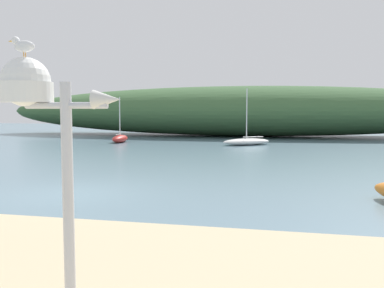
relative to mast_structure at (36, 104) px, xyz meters
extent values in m
plane|color=slate|center=(-3.92, 7.94, -2.72)|extent=(120.00, 120.00, 0.00)
ellipsoid|color=#3D6038|center=(-1.69, 38.42, -0.21)|extent=(50.60, 11.11, 5.02)
cylinder|color=silver|center=(0.35, 0.00, -1.14)|extent=(0.12, 0.12, 2.75)
cylinder|color=silver|center=(0.35, 0.00, -0.01)|extent=(0.94, 0.07, 0.07)
cylinder|color=white|center=(-0.12, 0.00, 0.13)|extent=(0.58, 0.58, 0.22)
sphere|color=white|center=(-0.12, 0.00, 0.24)|extent=(0.53, 0.53, 0.53)
cone|color=silver|center=(0.82, 0.00, 0.05)|extent=(0.30, 0.20, 0.20)
cylinder|color=orange|center=(-0.11, -0.02, 0.53)|extent=(0.01, 0.01, 0.05)
cylinder|color=orange|center=(-0.12, 0.02, 0.53)|extent=(0.01, 0.01, 0.05)
ellipsoid|color=white|center=(-0.12, 0.00, 0.61)|extent=(0.24, 0.13, 0.12)
ellipsoid|color=#9EA0A8|center=(-0.12, 0.00, 0.64)|extent=(0.22, 0.10, 0.04)
sphere|color=white|center=(-0.21, -0.01, 0.68)|extent=(0.09, 0.09, 0.09)
cone|color=gold|center=(-0.27, -0.02, 0.67)|extent=(0.05, 0.03, 0.02)
ellipsoid|color=white|center=(-0.07, 27.26, -2.47)|extent=(3.90, 3.22, 0.50)
cylinder|color=silver|center=(-0.07, 27.26, -0.43)|extent=(0.08, 0.08, 3.87)
cylinder|color=silver|center=(0.41, 27.57, -2.12)|extent=(1.46, 1.00, 0.06)
ellipsoid|color=#B72D28|center=(-10.30, 27.62, -2.41)|extent=(1.14, 2.81, 0.61)
cylinder|color=silver|center=(-10.30, 27.62, -0.67)|extent=(0.08, 0.08, 3.24)
cylinder|color=silver|center=(-10.27, 27.21, -2.04)|extent=(0.15, 1.24, 0.06)
camera|label=1|loc=(2.60, -4.03, -0.06)|focal=39.05mm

